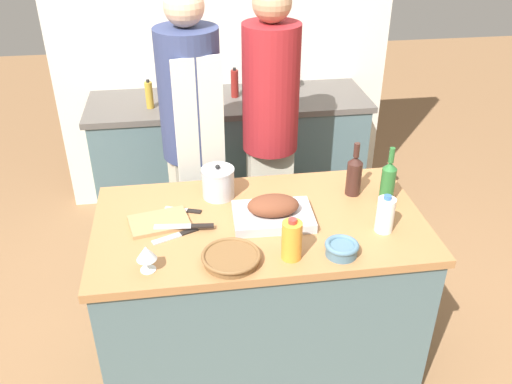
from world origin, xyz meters
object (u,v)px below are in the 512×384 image
(person_cook_aproned, at_px, (192,133))
(wicker_basket, at_px, (231,258))
(cutting_board, at_px, (159,222))
(wine_bottle_green, at_px, (354,174))
(stand_mixer, at_px, (274,76))
(mixing_bowl, at_px, (342,248))
(wine_bottle_dark, at_px, (388,181))
(milk_jug, at_px, (385,215))
(roasting_pan, at_px, (273,212))
(condiment_bottle_short, at_px, (149,95))
(knife_chef, at_px, (186,226))
(knife_bread, at_px, (184,210))
(knife_paring, at_px, (177,235))
(juice_jug, at_px, (292,240))
(stock_pot, at_px, (218,183))
(condiment_bottle_extra, at_px, (235,83))
(wine_glass_left, at_px, (146,253))
(condiment_bottle_tall, at_px, (173,95))
(person_cook_guest, at_px, (270,125))

(person_cook_aproned, bearing_deg, wicker_basket, -98.35)
(cutting_board, xyz_separation_m, wine_bottle_green, (0.97, 0.14, 0.10))
(cutting_board, xyz_separation_m, stand_mixer, (0.79, 1.43, 0.18))
(cutting_board, distance_m, mixing_bowl, 0.85)
(wine_bottle_dark, bearing_deg, milk_jug, -112.05)
(roasting_pan, bearing_deg, stand_mixer, 79.93)
(cutting_board, distance_m, condiment_bottle_short, 1.31)
(knife_chef, xyz_separation_m, person_cook_aproned, (0.07, 0.78, 0.11))
(knife_bread, bearing_deg, knife_paring, -100.72)
(milk_jug, relative_size, knife_paring, 0.87)
(wicker_basket, xyz_separation_m, knife_chef, (-0.18, 0.26, -0.00))
(juice_jug, bearing_deg, roasting_pan, 95.69)
(stock_pot, xyz_separation_m, condiment_bottle_extra, (0.22, 1.22, 0.08))
(wine_glass_left, xyz_separation_m, stand_mixer, (0.83, 1.77, 0.11))
(stock_pot, height_order, milk_jug, milk_jug)
(condiment_bottle_tall, bearing_deg, stock_pot, -79.99)
(wine_bottle_dark, distance_m, person_cook_guest, 0.84)
(condiment_bottle_extra, bearing_deg, mixing_bowl, -81.74)
(wine_bottle_dark, distance_m, condiment_bottle_extra, 1.51)
(stand_mixer, height_order, person_cook_aproned, person_cook_aproned)
(roasting_pan, height_order, knife_bread, roasting_pan)
(roasting_pan, xyz_separation_m, knife_chef, (-0.40, -0.02, -0.03))
(cutting_board, relative_size, milk_jug, 1.63)
(cutting_board, distance_m, condiment_bottle_extra, 1.52)
(wine_bottle_green, bearing_deg, condiment_bottle_tall, 125.64)
(person_cook_guest, bearing_deg, wine_bottle_dark, -58.27)
(juice_jug, distance_m, knife_bread, 0.62)
(cutting_board, bearing_deg, juice_jug, -31.29)
(stock_pot, distance_m, stand_mixer, 1.32)
(wine_glass_left, height_order, knife_chef, wine_glass_left)
(mixing_bowl, distance_m, juice_jug, 0.22)
(stock_pot, bearing_deg, roasting_pan, -47.96)
(person_cook_aproned, bearing_deg, wine_bottle_dark, -50.62)
(cutting_board, distance_m, juice_jug, 0.65)
(wine_bottle_dark, relative_size, knife_bread, 1.61)
(stock_pot, height_order, condiment_bottle_tall, condiment_bottle_tall)
(stock_pot, height_order, knife_bread, stock_pot)
(stand_mixer, bearing_deg, stock_pot, -112.03)
(stand_mixer, height_order, condiment_bottle_tall, stand_mixer)
(knife_bread, bearing_deg, wine_bottle_green, 2.85)
(stand_mixer, bearing_deg, mixing_bowl, -90.63)
(juice_jug, height_order, condiment_bottle_tall, condiment_bottle_tall)
(milk_jug, xyz_separation_m, wine_glass_left, (-1.05, -0.14, -0.00))
(wine_bottle_dark, xyz_separation_m, condiment_bottle_tall, (-1.01, 1.32, 0.00))
(wine_glass_left, bearing_deg, wine_bottle_green, 25.10)
(milk_jug, distance_m, knife_chef, 0.90)
(stock_pot, relative_size, person_cook_guest, 0.10)
(stand_mixer, bearing_deg, knife_bread, -116.66)
(wine_glass_left, bearing_deg, knife_bread, 69.66)
(condiment_bottle_tall, distance_m, condiment_bottle_extra, 0.43)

